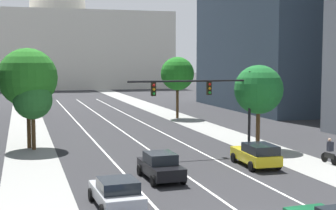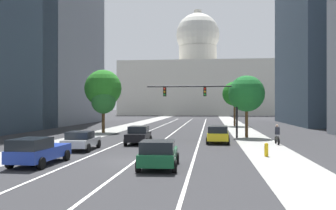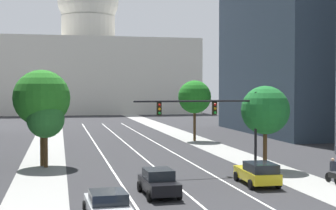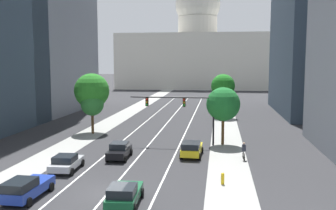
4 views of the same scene
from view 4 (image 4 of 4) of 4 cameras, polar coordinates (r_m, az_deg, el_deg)
name	(u,v)px [view 4 (image 4 of 4)]	position (r m, az deg, el deg)	size (l,w,h in m)	color
ground_plane	(174,115)	(66.98, 0.85, -1.53)	(400.00, 400.00, 0.00)	#2B2B2D
sidewalk_left	(117,118)	(63.76, -7.53, -2.00)	(3.65, 130.00, 0.01)	gray
sidewalk_right	(225,121)	(61.58, 8.41, -2.31)	(3.65, 130.00, 0.01)	gray
lane_stripe_left	(136,130)	(52.93, -4.81, -3.72)	(0.16, 90.00, 0.01)	white
lane_stripe_center	(161,131)	(52.30, -1.10, -3.82)	(0.16, 90.00, 0.01)	white
lane_stripe_right	(186,131)	(51.90, 2.69, -3.91)	(0.16, 90.00, 0.01)	white
capitol_building	(197,53)	(136.11, 4.37, 7.70)	(53.16, 25.62, 37.69)	beige
car_yellow	(192,149)	(38.35, 3.52, -6.46)	(2.16, 4.33, 1.55)	yellow
car_silver	(66,162)	(34.65, -14.84, -8.23)	(2.21, 4.26, 1.42)	#B2B5BA
car_blue	(26,188)	(28.59, -20.29, -11.45)	(2.13, 4.67, 1.58)	#1E389E
car_green	(124,194)	(25.95, -6.52, -13.02)	(2.23, 4.37, 1.53)	#14512D
car_black	(119,150)	(37.90, -7.22, -6.69)	(2.06, 4.19, 1.56)	black
traffic_signal_mast	(185,107)	(43.09, 2.55, -0.30)	(9.50, 0.39, 6.04)	black
fire_hydrant	(223,178)	(30.36, 8.10, -10.73)	(0.26, 0.35, 0.91)	yellow
cyclist	(244,151)	(37.73, 11.17, -6.73)	(0.37, 1.70, 1.72)	black
street_tree_far_right	(223,86)	(64.58, 8.15, 2.80)	(3.95, 3.95, 7.26)	#51381E
street_tree_mid_left	(92,91)	(51.51, -11.24, 2.07)	(4.60, 4.60, 7.83)	#51381E
street_tree_mid_right	(223,104)	(43.52, 8.18, 0.11)	(3.79, 3.79, 6.52)	#51381E
street_tree_near_left	(92,104)	(50.76, -11.16, 0.08)	(2.98, 2.98, 5.34)	#51381E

